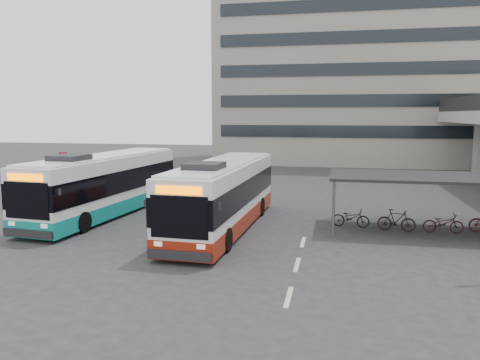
# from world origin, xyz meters

# --- Properties ---
(ground) EXTENTS (120.00, 120.00, 0.00)m
(ground) POSITION_xyz_m (0.00, 0.00, 0.00)
(ground) COLOR #28282B
(ground) RESTS_ON ground
(bike_shelter) EXTENTS (10.00, 4.00, 2.54)m
(bike_shelter) POSITION_xyz_m (8.50, 3.00, 1.52)
(bike_shelter) COLOR #595B60
(bike_shelter) RESTS_ON ground
(office_block) EXTENTS (30.00, 15.00, 25.00)m
(office_block) POSITION_xyz_m (6.00, 36.00, 12.50)
(office_block) COLOR gray
(office_block) RESTS_ON ground
(road_markings) EXTENTS (0.15, 7.60, 0.01)m
(road_markings) POSITION_xyz_m (2.50, -3.00, 0.01)
(road_markings) COLOR beige
(road_markings) RESTS_ON ground
(bus_main) EXTENTS (2.88, 11.38, 3.34)m
(bus_main) POSITION_xyz_m (-1.28, 1.66, 1.55)
(bus_main) COLOR white
(bus_main) RESTS_ON ground
(bus_teal) EXTENTS (3.49, 11.66, 3.40)m
(bus_teal) POSITION_xyz_m (-8.05, 3.35, 1.58)
(bus_teal) COLOR white
(bus_teal) RESTS_ON ground
(pedestrian) EXTENTS (0.58, 0.70, 1.66)m
(pedestrian) POSITION_xyz_m (-2.45, 1.74, 0.83)
(pedestrian) COLOR black
(pedestrian) RESTS_ON ground
(sign_totem_mid) EXTENTS (0.57, 0.28, 2.64)m
(sign_totem_mid) POSITION_xyz_m (-12.74, 4.55, 1.36)
(sign_totem_mid) COLOR maroon
(sign_totem_mid) RESTS_ON ground
(sign_totem_north) EXTENTS (0.59, 0.33, 2.76)m
(sign_totem_north) POSITION_xyz_m (-14.09, 9.12, 1.42)
(sign_totem_north) COLOR maroon
(sign_totem_north) RESTS_ON ground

